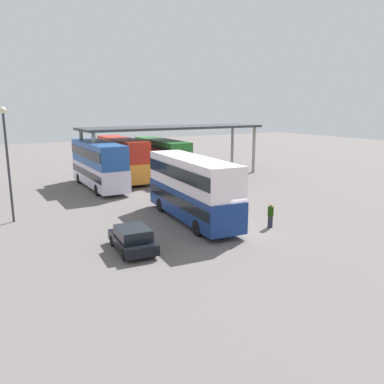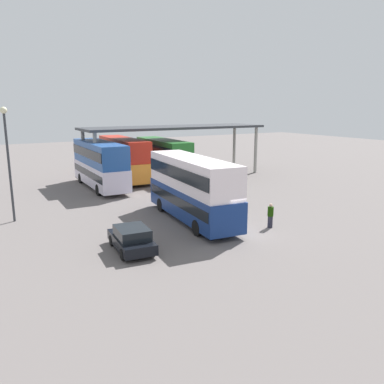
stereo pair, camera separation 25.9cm
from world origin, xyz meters
name	(u,v)px [view 1 (the left image)]	position (x,y,z in m)	size (l,w,h in m)	color
ground_plane	(237,234)	(0.00, 0.00, 0.00)	(140.00, 140.00, 0.00)	#665F5D
double_decker_main	(192,187)	(-0.86, 3.93, 2.37)	(3.45, 10.23, 4.34)	navy
parked_hatchback	(133,239)	(-6.63, 0.63, 0.67)	(2.13, 3.96, 1.35)	black
double_decker_near_canopy	(98,163)	(-2.73, 17.97, 2.40)	(2.90, 10.56, 4.39)	silver
double_decker_mid_row	(122,157)	(0.88, 21.08, 2.39)	(3.04, 11.07, 4.37)	orange
double_decker_far_right	(162,157)	(4.95, 19.82, 2.28)	(3.02, 10.13, 4.15)	silver
depot_canopy	(174,130)	(6.27, 19.45, 5.19)	(20.24, 5.74, 5.57)	#33353A
lamppost_tall	(7,151)	(-11.39, 9.95, 4.83)	(0.44, 0.44, 7.66)	#33353A
pedestrian_waiting	(270,216)	(2.64, -0.07, 0.79)	(0.38, 0.38, 1.59)	#262633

